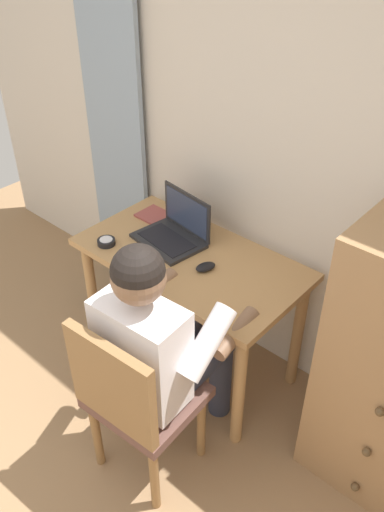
{
  "coord_description": "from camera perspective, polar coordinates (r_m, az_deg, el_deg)",
  "views": [
    {
      "loc": [
        1.09,
        0.3,
        2.2
      ],
      "look_at": [
        -0.18,
        1.73,
        0.82
      ],
      "focal_mm": 36.65,
      "sensor_mm": 36.0,
      "label": 1
    }
  ],
  "objects": [
    {
      "name": "desk",
      "position": [
        2.6,
        -0.19,
        -1.99
      ],
      "size": [
        1.13,
        0.6,
        0.72
      ],
      "color": "tan",
      "rests_on": "ground_plane"
    },
    {
      "name": "computer_mouse",
      "position": [
        2.43,
        1.48,
        -1.2
      ],
      "size": [
        0.09,
        0.11,
        0.03
      ],
      "primitive_type": "ellipsoid",
      "rotation": [
        0.0,
        0.0,
        -0.31
      ],
      "color": "black",
      "rests_on": "desk"
    },
    {
      "name": "notebook_pad",
      "position": [
        2.83,
        -3.84,
        4.3
      ],
      "size": [
        0.21,
        0.15,
        0.01
      ],
      "primitive_type": "cube",
      "rotation": [
        0.0,
        0.0,
        -0.02
      ],
      "color": "#994742",
      "rests_on": "desk"
    },
    {
      "name": "desk_clock",
      "position": [
        2.64,
        -9.34,
        1.54
      ],
      "size": [
        0.09,
        0.09,
        0.03
      ],
      "color": "black",
      "rests_on": "desk"
    },
    {
      "name": "wall_back",
      "position": [
        2.39,
        10.96,
        11.77
      ],
      "size": [
        4.8,
        0.05,
        2.5
      ],
      "primitive_type": "cube",
      "color": "beige",
      "rests_on": "ground_plane"
    },
    {
      "name": "chair",
      "position": [
        2.2,
        -6.31,
        -15.12
      ],
      "size": [
        0.45,
        0.43,
        0.88
      ],
      "color": "brown",
      "rests_on": "ground_plane"
    },
    {
      "name": "person_seated",
      "position": [
        2.16,
        -3.26,
        -9.16
      ],
      "size": [
        0.55,
        0.6,
        1.2
      ],
      "color": "#33384C",
      "rests_on": "ground_plane"
    },
    {
      "name": "laptop",
      "position": [
        2.62,
        -1.9,
        2.78
      ],
      "size": [
        0.37,
        0.29,
        0.24
      ],
      "color": "#232326",
      "rests_on": "desk"
    },
    {
      "name": "curtain_panel",
      "position": [
        3.07,
        -8.52,
        14.79
      ],
      "size": [
        0.45,
        0.03,
        2.24
      ],
      "primitive_type": "cube",
      "color": "#8EA3B7",
      "rests_on": "ground_plane"
    }
  ]
}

